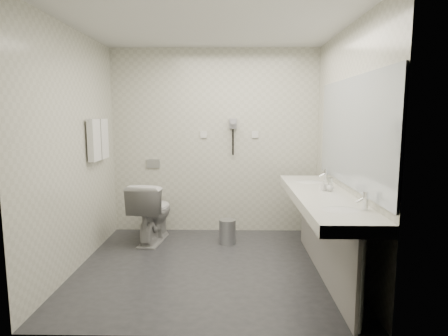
{
  "coord_description": "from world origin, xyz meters",
  "views": [
    {
      "loc": [
        0.23,
        -3.88,
        1.62
      ],
      "look_at": [
        0.15,
        0.15,
        1.05
      ],
      "focal_mm": 30.36,
      "sensor_mm": 36.0,
      "label": 1
    }
  ],
  "objects": [
    {
      "name": "floor",
      "position": [
        0.0,
        0.0,
        0.0
      ],
      "size": [
        2.8,
        2.8,
        0.0
      ],
      "primitive_type": "plane",
      "color": "#27272B",
      "rests_on": "ground"
    },
    {
      "name": "ceiling",
      "position": [
        0.0,
        0.0,
        2.5
      ],
      "size": [
        2.8,
        2.8,
        0.0
      ],
      "primitive_type": "plane",
      "rotation": [
        3.14,
        0.0,
        0.0
      ],
      "color": "silver",
      "rests_on": "wall_back"
    },
    {
      "name": "wall_back",
      "position": [
        0.0,
        1.3,
        1.25
      ],
      "size": [
        2.8,
        0.0,
        2.8
      ],
      "primitive_type": "plane",
      "rotation": [
        1.57,
        0.0,
        0.0
      ],
      "color": "beige",
      "rests_on": "floor"
    },
    {
      "name": "wall_front",
      "position": [
        0.0,
        -1.3,
        1.25
      ],
      "size": [
        2.8,
        0.0,
        2.8
      ],
      "primitive_type": "plane",
      "rotation": [
        -1.57,
        0.0,
        0.0
      ],
      "color": "beige",
      "rests_on": "floor"
    },
    {
      "name": "wall_left",
      "position": [
        -1.4,
        0.0,
        1.25
      ],
      "size": [
        0.0,
        2.6,
        2.6
      ],
      "primitive_type": "plane",
      "rotation": [
        1.57,
        0.0,
        1.57
      ],
      "color": "beige",
      "rests_on": "floor"
    },
    {
      "name": "wall_right",
      "position": [
        1.4,
        0.0,
        1.25
      ],
      "size": [
        0.0,
        2.6,
        2.6
      ],
      "primitive_type": "plane",
      "rotation": [
        1.57,
        0.0,
        -1.57
      ],
      "color": "beige",
      "rests_on": "floor"
    },
    {
      "name": "vanity_counter",
      "position": [
        1.12,
        -0.2,
        0.8
      ],
      "size": [
        0.55,
        2.2,
        0.1
      ],
      "primitive_type": "cube",
      "color": "silver",
      "rests_on": "floor"
    },
    {
      "name": "vanity_panel",
      "position": [
        1.15,
        -0.2,
        0.38
      ],
      "size": [
        0.03,
        2.15,
        0.75
      ],
      "primitive_type": "cube",
      "color": "gray",
      "rests_on": "floor"
    },
    {
      "name": "vanity_post_near",
      "position": [
        1.18,
        -1.24,
        0.38
      ],
      "size": [
        0.06,
        0.06,
        0.75
      ],
      "primitive_type": "cylinder",
      "color": "silver",
      "rests_on": "floor"
    },
    {
      "name": "vanity_post_far",
      "position": [
        1.18,
        0.84,
        0.38
      ],
      "size": [
        0.06,
        0.06,
        0.75
      ],
      "primitive_type": "cylinder",
      "color": "silver",
      "rests_on": "floor"
    },
    {
      "name": "mirror",
      "position": [
        1.39,
        -0.2,
        1.45
      ],
      "size": [
        0.02,
        2.2,
        1.05
      ],
      "primitive_type": "cube",
      "color": "#B2BCC6",
      "rests_on": "wall_right"
    },
    {
      "name": "basin_near",
      "position": [
        1.12,
        -0.85,
        0.83
      ],
      "size": [
        0.4,
        0.31,
        0.05
      ],
      "primitive_type": "ellipsoid",
      "color": "silver",
      "rests_on": "vanity_counter"
    },
    {
      "name": "basin_far",
      "position": [
        1.12,
        0.45,
        0.83
      ],
      "size": [
        0.4,
        0.31,
        0.05
      ],
      "primitive_type": "ellipsoid",
      "color": "silver",
      "rests_on": "vanity_counter"
    },
    {
      "name": "faucet_near",
      "position": [
        1.32,
        -0.85,
        0.92
      ],
      "size": [
        0.04,
        0.04,
        0.15
      ],
      "primitive_type": "cylinder",
      "color": "silver",
      "rests_on": "vanity_counter"
    },
    {
      "name": "faucet_far",
      "position": [
        1.32,
        0.45,
        0.92
      ],
      "size": [
        0.04,
        0.04,
        0.15
      ],
      "primitive_type": "cylinder",
      "color": "silver",
      "rests_on": "vanity_counter"
    },
    {
      "name": "soap_bottle_a",
      "position": [
        1.17,
        -0.07,
        0.9
      ],
      "size": [
        0.06,
        0.06,
        0.1
      ],
      "primitive_type": "imported",
      "rotation": [
        0.0,
        0.0,
        0.4
      ],
      "color": "beige",
      "rests_on": "vanity_counter"
    },
    {
      "name": "soap_bottle_b",
      "position": [
        1.23,
        -0.09,
        0.89
      ],
      "size": [
        0.1,
        0.1,
        0.09
      ],
      "primitive_type": "imported",
      "rotation": [
        0.0,
        0.0,
        -0.72
      ],
      "color": "beige",
      "rests_on": "vanity_counter"
    },
    {
      "name": "glass_left",
      "position": [
        1.28,
        0.1,
        0.9
      ],
      "size": [
        0.07,
        0.07,
        0.1
      ],
      "primitive_type": "cylinder",
      "rotation": [
        0.0,
        0.0,
        -0.4
      ],
      "color": "silver",
      "rests_on": "vanity_counter"
    },
    {
      "name": "toilet",
      "position": [
        -0.79,
        0.82,
        0.39
      ],
      "size": [
        0.53,
        0.81,
        0.78
      ],
      "primitive_type": "imported",
      "rotation": [
        0.0,
        0.0,
        3.02
      ],
      "color": "silver",
      "rests_on": "floor"
    },
    {
      "name": "flush_plate",
      "position": [
        -0.85,
        1.29,
        0.95
      ],
      "size": [
        0.18,
        0.02,
        0.12
      ],
      "primitive_type": "cube",
      "color": "#B2B5BA",
      "rests_on": "wall_back"
    },
    {
      "name": "pedal_bin",
      "position": [
        0.18,
        0.74,
        0.15
      ],
      "size": [
        0.23,
        0.23,
        0.3
      ],
      "primitive_type": "cylinder",
      "rotation": [
        0.0,
        0.0,
        0.07
      ],
      "color": "#B2B5BA",
      "rests_on": "floor"
    },
    {
      "name": "bin_lid",
      "position": [
        0.18,
        0.74,
        0.3
      ],
      "size": [
        0.21,
        0.21,
        0.02
      ],
      "primitive_type": "cylinder",
      "color": "#B2B5BA",
      "rests_on": "pedal_bin"
    },
    {
      "name": "towel_rail",
      "position": [
        -1.35,
        0.55,
        1.55
      ],
      "size": [
        0.02,
        0.62,
        0.02
      ],
      "primitive_type": "cylinder",
      "rotation": [
        1.57,
        0.0,
        0.0
      ],
      "color": "silver",
      "rests_on": "wall_left"
    },
    {
      "name": "towel_near",
      "position": [
        -1.34,
        0.41,
        1.33
      ],
      "size": [
        0.07,
        0.24,
        0.48
      ],
      "primitive_type": "cube",
      "color": "silver",
      "rests_on": "towel_rail"
    },
    {
      "name": "towel_far",
      "position": [
        -1.34,
        0.69,
        1.33
      ],
      "size": [
        0.07,
        0.24,
        0.48
      ],
      "primitive_type": "cube",
      "color": "silver",
      "rests_on": "towel_rail"
    },
    {
      "name": "dryer_cradle",
      "position": [
        0.25,
        1.27,
        1.5
      ],
      "size": [
        0.1,
        0.04,
        0.14
      ],
      "primitive_type": "cube",
      "color": "gray",
      "rests_on": "wall_back"
    },
    {
      "name": "dryer_barrel",
      "position": [
        0.25,
        1.2,
        1.53
      ],
      "size": [
        0.08,
        0.14,
        0.08
      ],
      "primitive_type": "cylinder",
      "rotation": [
        1.57,
        0.0,
        0.0
      ],
      "color": "gray",
      "rests_on": "dryer_cradle"
    },
    {
      "name": "dryer_cord",
      "position": [
        0.25,
        1.26,
        1.25
      ],
      "size": [
        0.02,
        0.02,
        0.35
      ],
      "primitive_type": "cylinder",
      "color": "black",
      "rests_on": "dryer_cradle"
    },
    {
      "name": "switch_plate_a",
      "position": [
        -0.15,
        1.29,
        1.35
      ],
      "size": [
        0.09,
        0.02,
        0.09
      ],
      "primitive_type": "cube",
      "color": "silver",
      "rests_on": "wall_back"
    },
    {
      "name": "switch_plate_b",
      "position": [
        0.55,
        1.29,
        1.35
      ],
      "size": [
        0.09,
        0.02,
        0.09
      ],
      "primitive_type": "cube",
      "color": "silver",
      "rests_on": "wall_back"
    }
  ]
}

